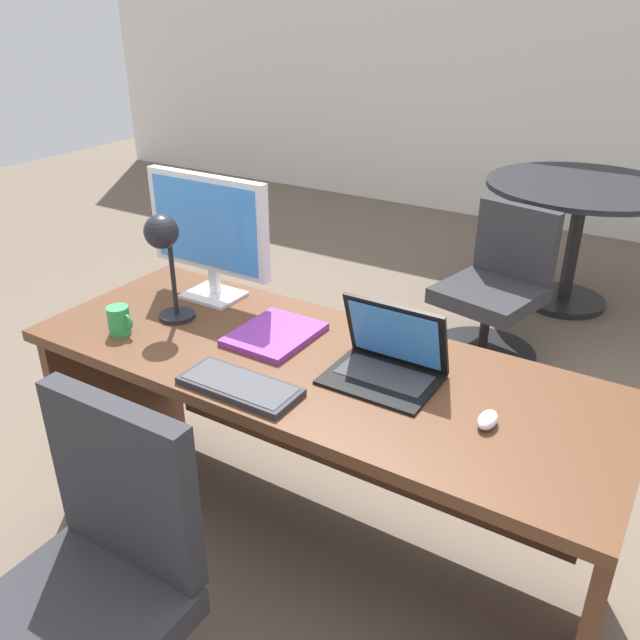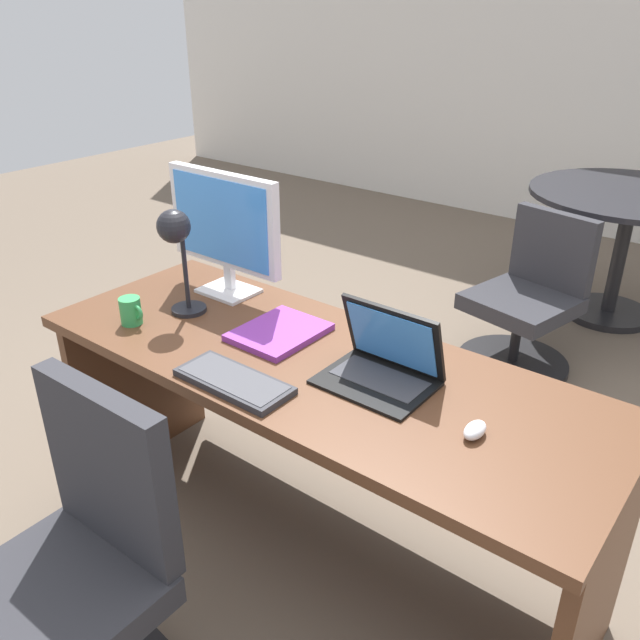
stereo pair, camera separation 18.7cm
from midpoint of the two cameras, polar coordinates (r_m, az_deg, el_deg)
The scene contains 12 objects.
ground at distance 3.50m, azimuth 16.60°, elevation -4.40°, with size 12.00×12.00×0.00m, color #6B5B4C.
desk at distance 2.11m, azimuth 2.82°, elevation -8.05°, with size 1.83×0.68×0.75m.
monitor at distance 2.32m, azimuth -6.08°, elevation 8.22°, with size 0.49×0.16×0.44m.
laptop at distance 1.86m, azimuth 8.62°, elevation -3.27°, with size 0.31×0.24×0.22m.
keyboard at distance 1.84m, azimuth -4.63°, elevation -5.42°, with size 0.35×0.15×0.02m.
mouse at distance 1.70m, azimuth 16.48°, elevation -9.28°, with size 0.05×0.08×0.04m.
desk_lamp at distance 2.17m, azimuth -10.00°, elevation 6.83°, with size 0.12×0.14×0.37m.
book at distance 2.09m, azimuth -1.03°, elevation -1.13°, with size 0.23×0.29×0.02m.
coffee_mug at distance 2.22m, azimuth -13.84°, elevation 0.71°, with size 0.10×0.07×0.09m.
office_chair at distance 1.86m, azimuth -17.73°, elevation -22.25°, with size 0.56×0.56×0.91m.
meeting_table at distance 4.15m, azimuth 26.31°, elevation 7.48°, with size 1.11×1.11×0.76m.
meeting_chair_near at distance 3.48m, azimuth 18.98°, elevation 0.83°, with size 0.56×0.57×0.79m.
Camera 2 is at (1.07, -1.33, 1.73)m, focal length 36.76 mm.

